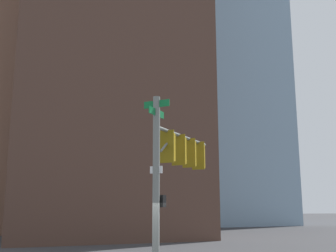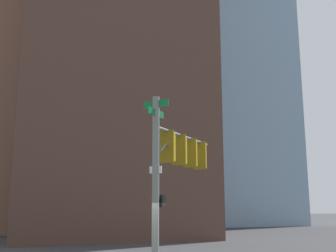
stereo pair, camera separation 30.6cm
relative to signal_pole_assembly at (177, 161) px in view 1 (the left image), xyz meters
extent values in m
cylinder|color=slate|center=(-1.11, 1.19, -0.99)|extent=(0.24, 0.24, 6.08)
cylinder|color=slate|center=(0.46, -0.49, 1.00)|extent=(3.22, 3.44, 0.12)
cylinder|color=slate|center=(-0.55, 0.59, 0.55)|extent=(0.77, 0.82, 0.75)
cube|color=#0F6B33|center=(-1.11, 1.19, 1.80)|extent=(0.72, 0.68, 0.24)
cube|color=#0F6B33|center=(-1.11, 1.19, 1.50)|extent=(0.75, 0.80, 0.24)
cube|color=white|center=(-1.11, 1.19, -0.45)|extent=(0.35, 0.33, 0.24)
cube|color=gold|center=(-0.43, 0.46, 0.44)|extent=(0.48, 0.48, 1.00)
cube|color=#775E0F|center=(-0.56, 0.60, 0.44)|extent=(0.43, 0.40, 1.16)
sphere|color=#470A07|center=(-0.29, 0.31, 0.74)|extent=(0.20, 0.20, 0.20)
cylinder|color=gold|center=(-0.25, 0.26, 0.83)|extent=(0.20, 0.19, 0.23)
sphere|color=#4C330A|center=(-0.29, 0.31, 0.44)|extent=(0.20, 0.20, 0.20)
cylinder|color=gold|center=(-0.25, 0.26, 0.53)|extent=(0.20, 0.19, 0.23)
sphere|color=green|center=(-0.29, 0.31, 0.14)|extent=(0.20, 0.20, 0.20)
cylinder|color=gold|center=(-0.25, 0.26, 0.23)|extent=(0.20, 0.19, 0.23)
cube|color=gold|center=(0.25, -0.27, 0.44)|extent=(0.48, 0.48, 1.00)
cube|color=#775E0F|center=(0.12, -0.13, 0.44)|extent=(0.43, 0.40, 1.16)
sphere|color=#470A07|center=(0.39, -0.42, 0.74)|extent=(0.20, 0.20, 0.20)
cylinder|color=gold|center=(0.44, -0.47, 0.83)|extent=(0.20, 0.19, 0.23)
sphere|color=#F29E0C|center=(0.39, -0.42, 0.44)|extent=(0.20, 0.20, 0.20)
cylinder|color=gold|center=(0.44, -0.47, 0.53)|extent=(0.20, 0.19, 0.23)
sphere|color=#0A3819|center=(0.39, -0.42, 0.14)|extent=(0.20, 0.20, 0.20)
cylinder|color=gold|center=(0.44, -0.47, 0.23)|extent=(0.20, 0.19, 0.23)
cube|color=gold|center=(0.93, -1.00, 0.44)|extent=(0.48, 0.48, 1.00)
cube|color=#775E0F|center=(0.80, -0.86, 0.44)|extent=(0.43, 0.40, 1.16)
sphere|color=#470A07|center=(1.07, -1.15, 0.74)|extent=(0.20, 0.20, 0.20)
cylinder|color=gold|center=(1.12, -1.20, 0.83)|extent=(0.20, 0.19, 0.23)
sphere|color=#F29E0C|center=(1.07, -1.15, 0.44)|extent=(0.20, 0.20, 0.20)
cylinder|color=gold|center=(1.12, -1.20, 0.53)|extent=(0.20, 0.19, 0.23)
sphere|color=#0A3819|center=(1.07, -1.15, 0.14)|extent=(0.20, 0.20, 0.20)
cylinder|color=gold|center=(1.12, -1.20, 0.23)|extent=(0.20, 0.19, 0.23)
cube|color=gold|center=(1.61, -1.73, 0.44)|extent=(0.48, 0.48, 1.00)
cube|color=#775E0F|center=(1.48, -1.59, 0.44)|extent=(0.43, 0.40, 1.16)
sphere|color=#470A07|center=(1.75, -1.88, 0.74)|extent=(0.20, 0.20, 0.20)
cylinder|color=gold|center=(1.80, -1.93, 0.83)|extent=(0.20, 0.19, 0.23)
sphere|color=#4C330A|center=(1.75, -1.88, 0.44)|extent=(0.20, 0.20, 0.20)
cylinder|color=gold|center=(1.80, -1.93, 0.53)|extent=(0.20, 0.19, 0.23)
sphere|color=green|center=(1.75, -1.88, 0.14)|extent=(0.20, 0.20, 0.20)
cylinder|color=gold|center=(1.80, -1.93, 0.23)|extent=(0.20, 0.19, 0.23)
cube|color=black|center=(-0.93, 0.99, -1.47)|extent=(0.44, 0.43, 0.40)
cube|color=#EA5914|center=(-0.83, 0.89, -1.47)|extent=(0.20, 0.19, 0.28)
cube|color=#4C3328|center=(25.51, -1.36, 17.93)|extent=(25.89, 14.40, 43.92)
cube|color=#845B47|center=(35.16, 4.40, 14.69)|extent=(22.92, 16.38, 37.44)
cube|color=brown|center=(43.55, 7.21, 13.84)|extent=(23.37, 14.75, 35.74)
camera|label=1|loc=(-13.91, 5.75, -1.64)|focal=43.83mm
camera|label=2|loc=(-14.02, 5.46, -1.64)|focal=43.83mm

